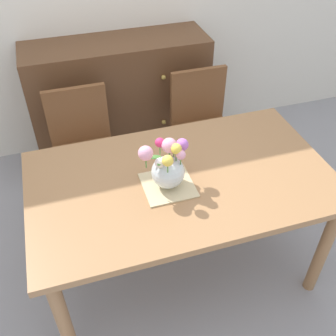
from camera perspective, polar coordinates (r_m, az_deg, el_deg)
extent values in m
plane|color=#939399|center=(2.66, 1.61, -13.92)|extent=(12.00, 12.00, 0.00)
cube|color=#9E7047|center=(2.09, 1.99, -1.75)|extent=(1.61, 0.94, 0.04)
cylinder|color=#9E7047|center=(2.10, -14.93, -20.75)|extent=(0.07, 0.07, 0.74)
cylinder|color=#9E7047|center=(2.44, 21.65, -10.90)|extent=(0.07, 0.07, 0.74)
cylinder|color=#9E7047|center=(2.58, -16.69, -5.75)|extent=(0.07, 0.07, 0.74)
cylinder|color=#9E7047|center=(2.86, 13.12, 0.47)|extent=(0.07, 0.07, 0.74)
cube|color=brown|center=(2.77, -11.84, 1.54)|extent=(0.42, 0.42, 0.04)
cylinder|color=brown|center=(2.81, -7.05, -3.74)|extent=(0.04, 0.04, 0.44)
cylinder|color=brown|center=(2.79, -14.29, -5.19)|extent=(0.04, 0.04, 0.44)
cylinder|color=brown|center=(3.07, -8.44, 0.75)|extent=(0.04, 0.04, 0.44)
cylinder|color=brown|center=(3.06, -15.03, -0.55)|extent=(0.04, 0.04, 0.44)
cube|color=brown|center=(2.80, -13.04, 7.53)|extent=(0.42, 0.04, 0.42)
cube|color=brown|center=(2.94, 5.46, 4.82)|extent=(0.42, 0.42, 0.04)
cylinder|color=brown|center=(3.02, 9.60, -0.21)|extent=(0.04, 0.04, 0.44)
cylinder|color=brown|center=(2.90, 3.17, -1.59)|extent=(0.04, 0.04, 0.44)
cylinder|color=brown|center=(3.27, 6.98, 3.72)|extent=(0.04, 0.04, 0.44)
cylinder|color=brown|center=(3.16, 0.96, 2.59)|extent=(0.04, 0.04, 0.44)
cube|color=brown|center=(2.96, 4.35, 10.48)|extent=(0.42, 0.04, 0.42)
cube|color=brown|center=(3.28, -6.93, 9.69)|extent=(1.40, 0.44, 1.00)
sphere|color=#B7933D|center=(2.91, -12.28, 11.12)|extent=(0.04, 0.04, 0.04)
sphere|color=#B7933D|center=(3.00, -0.66, 13.04)|extent=(0.04, 0.04, 0.04)
sphere|color=#B7933D|center=(3.12, -11.26, 4.72)|extent=(0.04, 0.04, 0.04)
sphere|color=#B7933D|center=(3.20, -0.60, 6.68)|extent=(0.04, 0.04, 0.04)
cube|color=#CCB789|center=(2.03, 0.00, -2.49)|extent=(0.26, 0.26, 0.01)
sphere|color=silver|center=(1.97, 0.00, -0.60)|extent=(0.17, 0.17, 0.17)
sphere|color=white|center=(1.87, -1.20, 0.77)|extent=(0.05, 0.05, 0.05)
cylinder|color=#478438|center=(1.88, -1.19, 0.37)|extent=(0.01, 0.01, 0.03)
sphere|color=#EFD14C|center=(1.83, -0.04, 1.07)|extent=(0.06, 0.06, 0.06)
cylinder|color=#478438|center=(1.85, -0.04, 0.21)|extent=(0.01, 0.01, 0.07)
sphere|color=#D12D66|center=(1.93, -1.19, 3.72)|extent=(0.05, 0.05, 0.05)
cylinder|color=#478438|center=(1.96, -1.18, 2.85)|extent=(0.01, 0.01, 0.07)
sphere|color=#EA9EBC|center=(1.90, 0.20, 3.30)|extent=(0.08, 0.08, 0.08)
cylinder|color=#478438|center=(1.92, 0.19, 2.31)|extent=(0.01, 0.01, 0.08)
sphere|color=#D12D66|center=(1.92, 0.85, 2.91)|extent=(0.05, 0.05, 0.05)
cylinder|color=#478438|center=(1.94, 0.85, 2.22)|extent=(0.01, 0.01, 0.06)
sphere|color=#B266C6|center=(1.95, 2.01, 3.41)|extent=(0.06, 0.06, 0.06)
cylinder|color=#478438|center=(1.96, 1.99, 2.74)|extent=(0.01, 0.01, 0.06)
sphere|color=#EA9EBC|center=(1.85, -3.28, 2.16)|extent=(0.07, 0.07, 0.07)
cylinder|color=#478438|center=(1.87, -3.23, 1.10)|extent=(0.01, 0.01, 0.09)
sphere|color=#EA9EBC|center=(1.88, 1.87, 1.94)|extent=(0.05, 0.05, 0.05)
cylinder|color=#478438|center=(1.90, 1.85, 1.23)|extent=(0.01, 0.01, 0.06)
sphere|color=#EFD14C|center=(1.87, 1.21, 2.82)|extent=(0.05, 0.05, 0.05)
cylinder|color=#478438|center=(1.90, 1.19, 1.79)|extent=(0.01, 0.01, 0.09)
sphere|color=#EFD14C|center=(1.98, 0.03, 3.15)|extent=(0.05, 0.05, 0.05)
cylinder|color=#478438|center=(1.99, 0.03, 2.77)|extent=(0.01, 0.01, 0.03)
ellipsoid|color=#478438|center=(1.86, -0.89, 1.02)|extent=(0.07, 0.06, 0.02)
ellipsoid|color=#478438|center=(1.90, -2.02, 1.62)|extent=(0.07, 0.04, 0.01)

